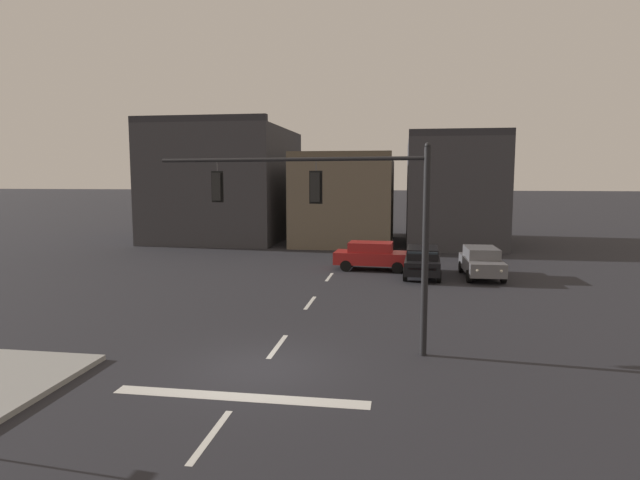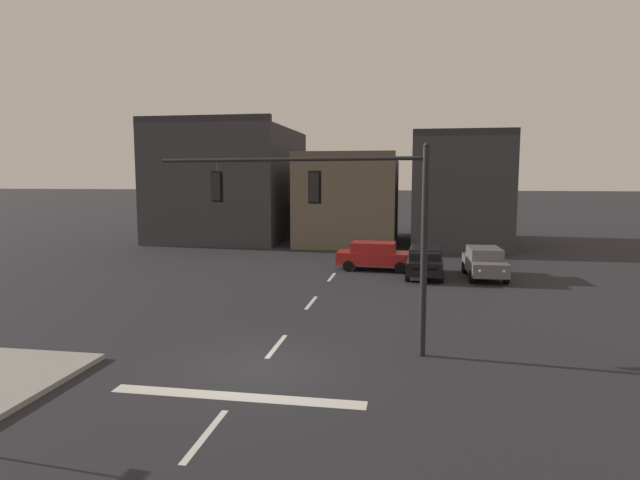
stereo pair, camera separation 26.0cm
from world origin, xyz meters
TOP-DOWN VIEW (x-y plane):
  - ground_plane at (0.00, 0.00)m, footprint 400.00×400.00m
  - stop_bar_paint at (0.00, -2.00)m, footprint 6.40×0.50m
  - lane_centreline at (0.00, 2.00)m, footprint 0.16×26.40m
  - signal_mast_near_side at (1.84, 2.25)m, footprint 8.81×1.42m
  - car_lot_nearside at (4.92, 14.84)m, footprint 2.05×4.51m
  - car_lot_middle at (2.14, 16.59)m, footprint 4.53×2.09m
  - car_lot_farside at (8.02, 15.13)m, footprint 2.03×4.51m
  - building_row at (-3.87, 30.69)m, footprint 28.06×13.50m

SIDE VIEW (x-z plane):
  - ground_plane at x=0.00m, z-range 0.00..0.00m
  - lane_centreline at x=0.00m, z-range 0.00..0.01m
  - stop_bar_paint at x=0.00m, z-range 0.00..0.01m
  - car_lot_nearside at x=4.92m, z-range 0.05..1.66m
  - car_lot_middle at x=2.14m, z-range 0.05..1.66m
  - car_lot_farside at x=8.02m, z-range 0.05..1.66m
  - building_row at x=-3.87m, z-range -0.68..9.22m
  - signal_mast_near_side at x=1.84m, z-range 1.24..7.58m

